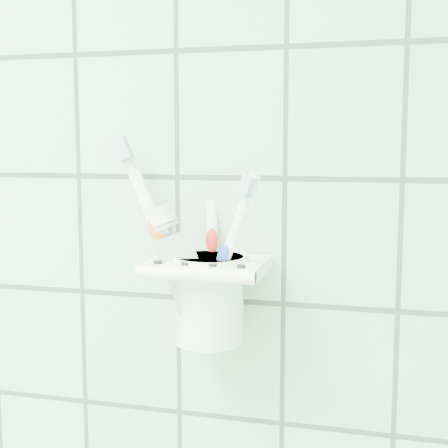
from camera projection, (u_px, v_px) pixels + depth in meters
name	position (u px, v px, depth m)	size (l,w,h in m)	color
holder_bracket	(208.00, 268.00, 0.63)	(0.12, 0.10, 0.04)	white
cup	(209.00, 295.00, 0.63)	(0.08, 0.08, 0.09)	white
toothbrush_pink	(199.00, 226.00, 0.63)	(0.09, 0.03, 0.22)	white
toothbrush_blue	(215.00, 243.00, 0.63)	(0.03, 0.06, 0.18)	white
toothbrush_orange	(199.00, 245.00, 0.63)	(0.07, 0.04, 0.18)	white
toothpaste_tube	(207.00, 258.00, 0.62)	(0.07, 0.04, 0.15)	silver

